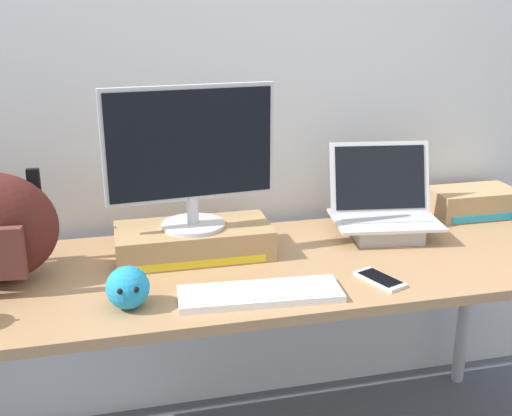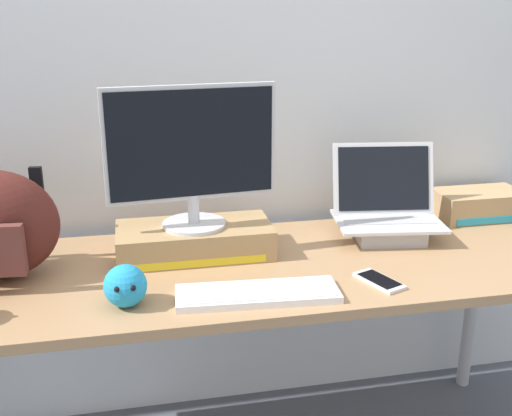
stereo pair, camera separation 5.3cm
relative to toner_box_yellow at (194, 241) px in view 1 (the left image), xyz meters
name	(u,v)px [view 1 (the left image)]	position (x,y,z in m)	size (l,w,h in m)	color
back_wall	(226,67)	(0.17, 0.33, 0.50)	(7.00, 0.10, 2.60)	silver
desk	(256,284)	(0.17, -0.11, -0.12)	(2.00, 0.69, 0.75)	#A87F56
toner_box_yellow	(194,241)	(0.00, 0.00, 0.00)	(0.48, 0.23, 0.10)	#A88456
desktop_monitor	(191,154)	(0.00, 0.00, 0.28)	(0.52, 0.20, 0.44)	silver
open_laptop	(384,217)	(0.66, 0.03, 0.02)	(0.38, 0.30, 0.30)	#ADADB2
external_keyboard	(260,293)	(0.13, -0.34, -0.04)	(0.45, 0.17, 0.02)	white
cell_phone	(380,279)	(0.49, -0.32, -0.04)	(0.12, 0.17, 0.01)	silver
plush_toy	(128,287)	(-0.22, -0.31, 0.01)	(0.11, 0.11, 0.11)	#2393CC
toner_box_cyan	(473,202)	(1.07, 0.15, 0.00)	(0.32, 0.18, 0.10)	tan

